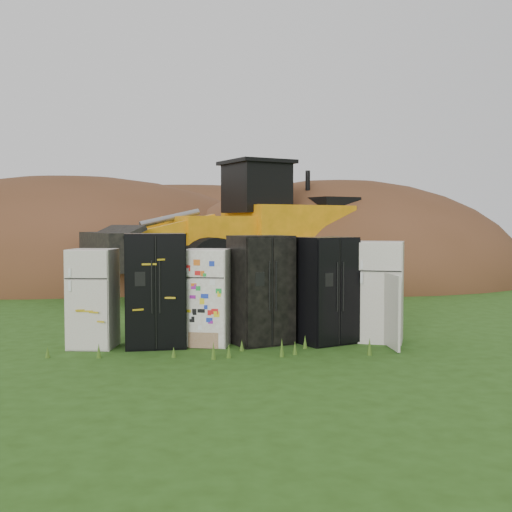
{
  "coord_description": "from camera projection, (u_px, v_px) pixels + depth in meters",
  "views": [
    {
      "loc": [
        -1.01,
        -10.89,
        2.09
      ],
      "look_at": [
        0.46,
        2.0,
        1.41
      ],
      "focal_mm": 45.0,
      "sensor_mm": 36.0,
      "label": 1
    }
  ],
  "objects": [
    {
      "name": "ground",
      "position": [
        243.0,
        344.0,
        11.03
      ],
      "size": [
        120.0,
        120.0,
        0.0
      ],
      "primitive_type": "plane",
      "color": "#284A13",
      "rests_on": "ground"
    },
    {
      "name": "fridge_sticker",
      "position": [
        208.0,
        297.0,
        10.94
      ],
      "size": [
        0.88,
        0.84,
        1.64
      ],
      "primitive_type": null,
      "rotation": [
        0.0,
        0.0,
        -0.26
      ],
      "color": "white",
      "rests_on": "ground"
    },
    {
      "name": "fridge_black_right",
      "position": [
        325.0,
        290.0,
        11.12
      ],
      "size": [
        1.16,
        1.08,
        1.84
      ],
      "primitive_type": null,
      "rotation": [
        0.0,
        0.0,
        0.43
      ],
      "color": "black",
      "rests_on": "ground"
    },
    {
      "name": "dirt_mound_right",
      "position": [
        338.0,
        281.0,
        22.83
      ],
      "size": [
        13.55,
        9.93,
        7.21
      ],
      "primitive_type": "ellipsoid",
      "color": "#4E2E19",
      "rests_on": "ground"
    },
    {
      "name": "fridge_dark_mid",
      "position": [
        261.0,
        290.0,
        11.06
      ],
      "size": [
        1.17,
        1.07,
        1.87
      ],
      "primitive_type": null,
      "rotation": [
        0.0,
        0.0,
        0.37
      ],
      "color": "black",
      "rests_on": "ground"
    },
    {
      "name": "dirt_mound_back",
      "position": [
        190.0,
        269.0,
        28.72
      ],
      "size": [
        19.96,
        13.31,
        7.55
      ],
      "primitive_type": "ellipsoid",
      "color": "#4E2E19",
      "rests_on": "ground"
    },
    {
      "name": "wheel_loader",
      "position": [
        227.0,
        227.0,
        18.42
      ],
      "size": [
        8.7,
        6.15,
        3.9
      ],
      "primitive_type": null,
      "rotation": [
        0.0,
        0.0,
        0.4
      ],
      "color": "orange",
      "rests_on": "ground"
    },
    {
      "name": "dirt_mound_left",
      "position": [
        71.0,
        278.0,
        23.95
      ],
      "size": [
        17.6,
        13.2,
        7.63
      ],
      "primitive_type": "ellipsoid",
      "color": "#4E2E19",
      "rests_on": "ground"
    },
    {
      "name": "fridge_leftmost",
      "position": [
        93.0,
        298.0,
        10.71
      ],
      "size": [
        0.83,
        0.81,
        1.65
      ],
      "primitive_type": null,
      "rotation": [
        0.0,
        0.0,
        -0.17
      ],
      "color": "silver",
      "rests_on": "ground"
    },
    {
      "name": "fridge_open_door",
      "position": [
        380.0,
        291.0,
        11.28
      ],
      "size": [
        1.01,
        0.98,
        1.76
      ],
      "primitive_type": null,
      "rotation": [
        0.0,
        0.0,
        -0.37
      ],
      "color": "silver",
      "rests_on": "ground"
    },
    {
      "name": "fridge_black_side",
      "position": [
        155.0,
        290.0,
        10.79
      ],
      "size": [
        1.04,
        0.85,
        1.91
      ],
      "primitive_type": null,
      "rotation": [
        0.0,
        0.0,
        0.06
      ],
      "color": "black",
      "rests_on": "ground"
    }
  ]
}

